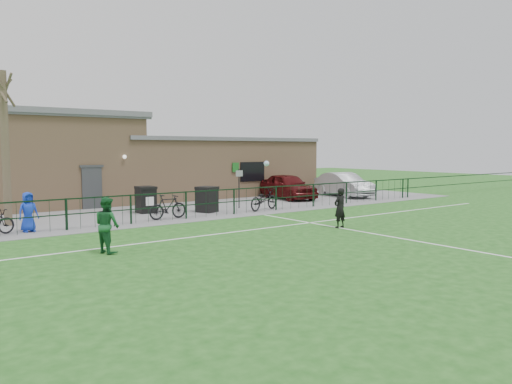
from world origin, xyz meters
TOP-DOWN VIEW (x-y plane):
  - ground at (0.00, 0.00)m, footprint 90.00×90.00m
  - paving_strip at (0.00, 13.50)m, footprint 34.00×13.00m
  - pitch_line_touch at (0.00, 7.80)m, footprint 28.00×0.10m
  - pitch_line_mid at (0.00, 4.00)m, footprint 28.00×0.10m
  - pitch_line_perp at (2.00, 0.00)m, footprint 0.10×16.00m
  - perimeter_fence at (0.00, 8.00)m, footprint 28.00×0.10m
  - bare_tree at (-8.00, 10.50)m, footprint 0.30×0.30m
  - wheelie_bin_left at (-2.04, 10.88)m, footprint 0.81×0.91m
  - wheelie_bin_right at (0.37, 9.35)m, footprint 0.99×1.05m
  - sign_post at (2.47, 9.69)m, footprint 0.08×0.08m
  - car_maroon at (7.54, 11.82)m, footprint 2.44×4.67m
  - car_silver at (11.37, 10.86)m, footprint 2.38×4.74m
  - bicycle_d at (-2.19, 8.36)m, footprint 1.76×0.54m
  - bicycle_e at (2.99, 8.32)m, footprint 2.17×1.24m
  - spectator_child at (-7.72, 8.45)m, footprint 0.78×0.58m
  - goalkeeper_kick at (1.98, 2.46)m, footprint 1.89×2.94m
  - outfield_player at (-6.74, 3.26)m, footprint 0.79×0.92m
  - ball_ground at (-5.32, 7.01)m, footprint 0.20×0.20m
  - clubhouse at (-0.88, 16.50)m, footprint 24.25×5.40m

SIDE VIEW (x-z plane):
  - ground at x=0.00m, z-range 0.00..0.00m
  - pitch_line_touch at x=0.00m, z-range 0.00..0.01m
  - pitch_line_mid at x=0.00m, z-range 0.00..0.01m
  - pitch_line_perp at x=2.00m, z-range 0.00..0.01m
  - paving_strip at x=0.00m, z-range 0.00..0.02m
  - ball_ground at x=-5.32m, z-range 0.00..0.20m
  - bicycle_d at x=-2.19m, z-range 0.02..1.07m
  - bicycle_e at x=2.99m, z-range 0.02..1.10m
  - wheelie_bin_right at x=0.37m, z-range 0.02..1.15m
  - wheelie_bin_left at x=-2.04m, z-range 0.02..1.17m
  - perimeter_fence at x=0.00m, z-range 0.00..1.20m
  - spectator_child at x=-7.72m, z-range 0.02..1.47m
  - car_silver at x=11.37m, z-range 0.02..1.51m
  - car_maroon at x=7.54m, z-range 0.02..1.54m
  - goalkeeper_kick at x=1.98m, z-range -0.45..2.09m
  - outfield_player at x=-6.74m, z-range 0.00..1.64m
  - sign_post at x=2.47m, z-range 0.02..2.02m
  - clubhouse at x=-0.88m, z-range -0.26..4.70m
  - bare_tree at x=-8.00m, z-range 0.00..6.00m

